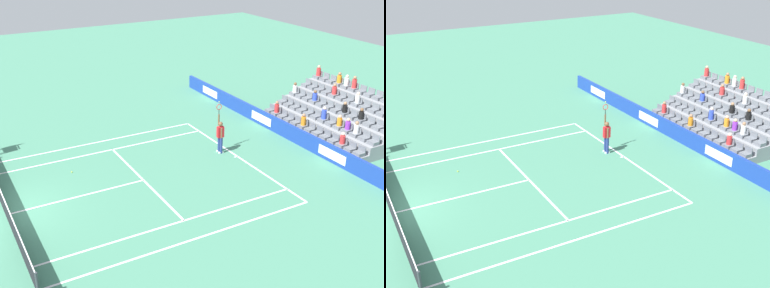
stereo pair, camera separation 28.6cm
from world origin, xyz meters
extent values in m
plane|color=#47896B|center=(0.00, 0.00, 0.00)|extent=(80.00, 80.00, 0.00)
cube|color=white|center=(0.00, -11.89, 0.00)|extent=(10.97, 0.10, 0.01)
cube|color=white|center=(0.00, -6.40, 0.00)|extent=(8.23, 0.10, 0.01)
cube|color=white|center=(0.00, -3.20, 0.00)|extent=(0.10, 6.40, 0.01)
cube|color=white|center=(4.12, -5.95, 0.00)|extent=(0.10, 11.89, 0.01)
cube|color=white|center=(-4.12, -5.95, 0.00)|extent=(0.10, 11.89, 0.01)
cube|color=white|center=(5.49, -5.95, 0.00)|extent=(0.10, 11.89, 0.01)
cube|color=white|center=(-5.49, -5.95, 0.00)|extent=(0.10, 11.89, 0.01)
cube|color=white|center=(0.00, -11.79, 0.00)|extent=(0.10, 0.20, 0.01)
cube|color=#193899|center=(0.00, -15.80, 0.45)|extent=(24.21, 0.20, 0.91)
cube|color=white|center=(-3.03, -15.69, 0.45)|extent=(1.94, 0.01, 0.51)
cube|color=white|center=(3.03, -15.69, 0.45)|extent=(1.94, 0.01, 0.51)
cube|color=white|center=(9.08, -15.69, 0.45)|extent=(1.94, 0.01, 0.51)
cylinder|color=#33383D|center=(-5.94, 0.00, 0.54)|extent=(0.10, 0.10, 1.07)
cube|color=black|center=(0.00, 0.00, 0.46)|extent=(11.77, 0.02, 0.92)
cube|color=white|center=(0.00, 0.00, 0.94)|extent=(11.77, 0.04, 0.04)
cylinder|color=navy|center=(0.79, -11.35, 0.45)|extent=(0.16, 0.16, 0.90)
cylinder|color=navy|center=(1.03, -11.37, 0.45)|extent=(0.16, 0.16, 0.90)
cube|color=white|center=(0.79, -11.35, 0.04)|extent=(0.14, 0.27, 0.08)
cube|color=white|center=(1.03, -11.37, 0.04)|extent=(0.14, 0.27, 0.08)
cube|color=red|center=(0.91, -11.36, 1.20)|extent=(0.25, 0.38, 0.60)
sphere|color=brown|center=(0.91, -11.36, 1.66)|extent=(0.24, 0.24, 0.24)
cylinder|color=brown|center=(1.13, -11.38, 1.81)|extent=(0.09, 0.09, 0.62)
cylinder|color=brown|center=(0.69, -11.29, 1.22)|extent=(0.09, 0.09, 0.56)
cylinder|color=black|center=(1.13, -11.38, 2.26)|extent=(0.04, 0.04, 0.28)
torus|color=red|center=(1.13, -11.38, 2.54)|extent=(0.06, 0.31, 0.31)
sphere|color=#D1E533|center=(1.13, -11.38, 2.82)|extent=(0.07, 0.07, 0.07)
cube|color=gray|center=(0.00, -16.88, 0.21)|extent=(8.06, 0.95, 0.42)
cube|color=slate|center=(-3.72, -16.88, 0.52)|extent=(0.48, 0.44, 0.20)
cube|color=slate|center=(-3.72, -17.08, 0.77)|extent=(0.48, 0.04, 0.30)
cube|color=slate|center=(-3.10, -16.88, 0.52)|extent=(0.48, 0.44, 0.20)
cube|color=slate|center=(-3.10, -17.08, 0.77)|extent=(0.48, 0.04, 0.30)
cube|color=slate|center=(-2.48, -16.88, 0.52)|extent=(0.48, 0.44, 0.20)
cube|color=slate|center=(-2.48, -17.08, 0.77)|extent=(0.48, 0.04, 0.30)
cube|color=slate|center=(-1.86, -16.88, 0.52)|extent=(0.48, 0.44, 0.20)
cube|color=slate|center=(-1.86, -17.08, 0.77)|extent=(0.48, 0.04, 0.30)
cube|color=slate|center=(-1.24, -16.88, 0.52)|extent=(0.48, 0.44, 0.20)
cube|color=slate|center=(-1.24, -17.08, 0.77)|extent=(0.48, 0.04, 0.30)
cube|color=slate|center=(-0.62, -16.88, 0.52)|extent=(0.48, 0.44, 0.20)
cube|color=slate|center=(-0.62, -17.08, 0.77)|extent=(0.48, 0.04, 0.30)
cube|color=slate|center=(0.00, -16.88, 0.52)|extent=(0.48, 0.44, 0.20)
cube|color=slate|center=(0.00, -17.08, 0.77)|extent=(0.48, 0.04, 0.30)
cube|color=slate|center=(0.62, -16.88, 0.52)|extent=(0.48, 0.44, 0.20)
cube|color=slate|center=(0.62, -17.08, 0.77)|extent=(0.48, 0.04, 0.30)
cube|color=slate|center=(1.24, -16.88, 0.52)|extent=(0.48, 0.44, 0.20)
cube|color=slate|center=(1.24, -17.08, 0.77)|extent=(0.48, 0.04, 0.30)
cube|color=slate|center=(1.86, -16.88, 0.52)|extent=(0.48, 0.44, 0.20)
cube|color=slate|center=(1.86, -17.08, 0.77)|extent=(0.48, 0.04, 0.30)
cube|color=slate|center=(2.48, -16.88, 0.52)|extent=(0.48, 0.44, 0.20)
cube|color=slate|center=(2.48, -17.08, 0.77)|extent=(0.48, 0.04, 0.30)
cube|color=slate|center=(3.10, -16.88, 0.52)|extent=(0.48, 0.44, 0.20)
cube|color=slate|center=(3.10, -17.08, 0.77)|extent=(0.48, 0.04, 0.30)
cube|color=slate|center=(3.72, -16.88, 0.52)|extent=(0.48, 0.44, 0.20)
cube|color=slate|center=(3.72, -17.08, 0.77)|extent=(0.48, 0.04, 0.30)
cube|color=gray|center=(0.00, -17.83, 0.42)|extent=(8.06, 0.95, 0.84)
cube|color=slate|center=(-3.72, -17.83, 0.94)|extent=(0.48, 0.44, 0.20)
cube|color=slate|center=(-3.72, -18.03, 1.19)|extent=(0.48, 0.04, 0.30)
cube|color=slate|center=(-3.10, -17.83, 0.94)|extent=(0.48, 0.44, 0.20)
cube|color=slate|center=(-3.10, -18.03, 1.19)|extent=(0.48, 0.04, 0.30)
cube|color=slate|center=(-2.48, -17.83, 0.94)|extent=(0.48, 0.44, 0.20)
cube|color=slate|center=(-2.48, -18.03, 1.19)|extent=(0.48, 0.04, 0.30)
cube|color=slate|center=(-1.86, -17.83, 0.94)|extent=(0.48, 0.44, 0.20)
cube|color=slate|center=(-1.86, -18.03, 1.19)|extent=(0.48, 0.04, 0.30)
cube|color=slate|center=(-1.24, -17.83, 0.94)|extent=(0.48, 0.44, 0.20)
cube|color=slate|center=(-1.24, -18.03, 1.19)|extent=(0.48, 0.04, 0.30)
cube|color=slate|center=(-0.62, -17.83, 0.94)|extent=(0.48, 0.44, 0.20)
cube|color=slate|center=(-0.62, -18.03, 1.19)|extent=(0.48, 0.04, 0.30)
cube|color=slate|center=(0.00, -17.83, 0.94)|extent=(0.48, 0.44, 0.20)
cube|color=slate|center=(0.00, -18.03, 1.19)|extent=(0.48, 0.04, 0.30)
cube|color=slate|center=(0.62, -17.83, 0.94)|extent=(0.48, 0.44, 0.20)
cube|color=slate|center=(0.62, -18.03, 1.19)|extent=(0.48, 0.04, 0.30)
cube|color=slate|center=(1.24, -17.83, 0.94)|extent=(0.48, 0.44, 0.20)
cube|color=slate|center=(1.24, -18.03, 1.19)|extent=(0.48, 0.04, 0.30)
cube|color=slate|center=(1.86, -17.83, 0.94)|extent=(0.48, 0.44, 0.20)
cube|color=slate|center=(1.86, -18.03, 1.19)|extent=(0.48, 0.04, 0.30)
cube|color=slate|center=(2.48, -17.83, 0.94)|extent=(0.48, 0.44, 0.20)
cube|color=slate|center=(2.48, -18.03, 1.19)|extent=(0.48, 0.04, 0.30)
cube|color=slate|center=(3.10, -17.83, 0.94)|extent=(0.48, 0.44, 0.20)
cube|color=slate|center=(3.10, -18.03, 1.19)|extent=(0.48, 0.04, 0.30)
cube|color=slate|center=(3.72, -17.83, 0.94)|extent=(0.48, 0.44, 0.20)
cube|color=slate|center=(3.72, -18.03, 1.19)|extent=(0.48, 0.04, 0.30)
cube|color=gray|center=(0.00, -18.78, 0.63)|extent=(8.06, 0.95, 1.26)
cube|color=slate|center=(-3.10, -18.78, 1.36)|extent=(0.48, 0.44, 0.20)
cube|color=slate|center=(-3.10, -18.98, 1.61)|extent=(0.48, 0.04, 0.30)
cube|color=slate|center=(-2.48, -18.78, 1.36)|extent=(0.48, 0.44, 0.20)
cube|color=slate|center=(-2.48, -18.98, 1.61)|extent=(0.48, 0.04, 0.30)
cube|color=slate|center=(-1.86, -18.78, 1.36)|extent=(0.48, 0.44, 0.20)
cube|color=slate|center=(-1.86, -18.98, 1.61)|extent=(0.48, 0.04, 0.30)
cube|color=slate|center=(-1.24, -18.78, 1.36)|extent=(0.48, 0.44, 0.20)
cube|color=slate|center=(-1.24, -18.98, 1.61)|extent=(0.48, 0.04, 0.30)
cube|color=slate|center=(-0.62, -18.78, 1.36)|extent=(0.48, 0.44, 0.20)
cube|color=slate|center=(-0.62, -18.98, 1.61)|extent=(0.48, 0.04, 0.30)
cube|color=slate|center=(0.00, -18.78, 1.36)|extent=(0.48, 0.44, 0.20)
cube|color=slate|center=(0.00, -18.98, 1.61)|extent=(0.48, 0.04, 0.30)
cube|color=slate|center=(0.62, -18.78, 1.36)|extent=(0.48, 0.44, 0.20)
cube|color=slate|center=(0.62, -18.98, 1.61)|extent=(0.48, 0.04, 0.30)
cube|color=slate|center=(1.24, -18.78, 1.36)|extent=(0.48, 0.44, 0.20)
cube|color=slate|center=(1.24, -18.98, 1.61)|extent=(0.48, 0.04, 0.30)
cube|color=slate|center=(1.86, -18.78, 1.36)|extent=(0.48, 0.44, 0.20)
cube|color=slate|center=(1.86, -18.98, 1.61)|extent=(0.48, 0.04, 0.30)
cube|color=slate|center=(2.48, -18.78, 1.36)|extent=(0.48, 0.44, 0.20)
cube|color=slate|center=(2.48, -18.98, 1.61)|extent=(0.48, 0.04, 0.30)
cube|color=slate|center=(3.10, -18.78, 1.36)|extent=(0.48, 0.44, 0.20)
cube|color=slate|center=(3.10, -18.98, 1.61)|extent=(0.48, 0.04, 0.30)
cube|color=slate|center=(3.72, -18.78, 1.36)|extent=(0.48, 0.44, 0.20)
cube|color=slate|center=(3.72, -18.98, 1.61)|extent=(0.48, 0.04, 0.30)
cube|color=gray|center=(0.00, -19.73, 0.84)|extent=(8.06, 0.95, 1.68)
cube|color=slate|center=(-2.48, -19.73, 1.78)|extent=(0.48, 0.44, 0.20)
cube|color=slate|center=(-1.86, -19.73, 1.78)|extent=(0.48, 0.44, 0.20)
cube|color=slate|center=(-1.86, -19.93, 2.03)|extent=(0.48, 0.04, 0.30)
cube|color=slate|center=(-1.24, -19.73, 1.78)|extent=(0.48, 0.44, 0.20)
cube|color=slate|center=(-1.24, -19.93, 2.03)|extent=(0.48, 0.04, 0.30)
cube|color=slate|center=(-0.62, -19.73, 1.78)|extent=(0.48, 0.44, 0.20)
cube|color=slate|center=(-0.62, -19.93, 2.03)|extent=(0.48, 0.04, 0.30)
cube|color=slate|center=(0.00, -19.73, 1.78)|extent=(0.48, 0.44, 0.20)
cube|color=slate|center=(0.00, -19.93, 2.03)|extent=(0.48, 0.04, 0.30)
cube|color=slate|center=(0.62, -19.73, 1.78)|extent=(0.48, 0.44, 0.20)
cube|color=slate|center=(0.62, -19.93, 2.03)|extent=(0.48, 0.04, 0.30)
cube|color=slate|center=(1.24, -19.73, 1.78)|extent=(0.48, 0.44, 0.20)
cube|color=slate|center=(1.24, -19.93, 2.03)|extent=(0.48, 0.04, 0.30)
cube|color=slate|center=(1.86, -19.73, 1.78)|extent=(0.48, 0.44, 0.20)
cube|color=slate|center=(1.86, -19.93, 2.03)|extent=(0.48, 0.04, 0.30)
cube|color=slate|center=(2.48, -19.73, 1.78)|extent=(0.48, 0.44, 0.20)
cube|color=slate|center=(2.48, -19.93, 2.03)|extent=(0.48, 0.04, 0.30)
cube|color=slate|center=(3.10, -19.73, 1.78)|extent=(0.48, 0.44, 0.20)
cube|color=slate|center=(3.10, -19.93, 2.03)|extent=(0.48, 0.04, 0.30)
cube|color=slate|center=(3.72, -19.73, 1.78)|extent=(0.48, 0.44, 0.20)
cube|color=slate|center=(3.72, -19.93, 2.03)|extent=(0.48, 0.04, 0.30)
cube|color=gray|center=(0.00, -20.68, 1.05)|extent=(8.06, 0.95, 2.10)
cube|color=slate|center=(-1.24, -20.68, 2.20)|extent=(0.48, 0.44, 0.20)
cube|color=slate|center=(-1.24, -20.88, 2.45)|extent=(0.48, 0.04, 0.30)
cube|color=slate|center=(-0.62, -20.68, 2.20)|extent=(0.48, 0.44, 0.20)
cube|color=slate|center=(-0.62, -20.88, 2.45)|extent=(0.48, 0.04, 0.30)
cube|color=slate|center=(0.00, -20.68, 2.20)|extent=(0.48, 0.44, 0.20)
cube|color=slate|center=(0.00, -20.88, 2.45)|extent=(0.48, 0.04, 0.30)
cube|color=slate|center=(0.62, -20.68, 2.20)|extent=(0.48, 0.44, 0.20)
cube|color=slate|center=(0.62, -20.88, 2.45)|extent=(0.48, 0.04, 0.30)
cube|color=slate|center=(1.24, -20.68, 2.20)|extent=(0.48, 0.44, 0.20)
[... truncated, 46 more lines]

